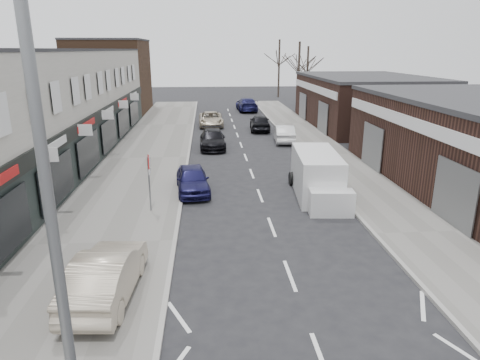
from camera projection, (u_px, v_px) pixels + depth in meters
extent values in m
cube|color=slate|center=(146.00, 158.00, 28.71)|extent=(5.50, 64.00, 0.12)
cube|color=slate|center=(328.00, 155.00, 29.63)|extent=(3.50, 64.00, 0.12)
cube|color=beige|center=(18.00, 113.00, 24.80)|extent=(8.00, 41.00, 7.10)
cube|color=#442C1D|center=(111.00, 77.00, 48.97)|extent=(8.00, 10.00, 8.00)
cube|color=#361E18|center=(364.00, 102.00, 40.93)|extent=(10.00, 16.00, 4.50)
cylinder|color=slate|center=(58.00, 272.00, 5.93)|extent=(0.16, 0.16, 8.00)
cylinder|color=slate|center=(149.00, 184.00, 18.90)|extent=(0.07, 0.07, 2.50)
cube|color=white|center=(150.00, 171.00, 18.73)|extent=(0.04, 0.45, 0.25)
cube|color=silver|center=(316.00, 174.00, 21.43)|extent=(2.39, 4.95, 2.19)
cube|color=silver|center=(331.00, 203.00, 18.90)|extent=(2.00, 1.00, 1.15)
cylinder|color=black|center=(305.00, 199.00, 19.97)|extent=(0.23, 0.73, 0.73)
cylinder|color=black|center=(343.00, 198.00, 20.11)|extent=(0.23, 0.73, 0.73)
cylinder|color=black|center=(292.00, 179.00, 23.18)|extent=(0.23, 0.73, 0.73)
cylinder|color=black|center=(324.00, 178.00, 23.31)|extent=(0.23, 0.73, 0.73)
imported|color=#B8AA93|center=(106.00, 274.00, 12.38)|extent=(1.83, 4.48, 1.44)
imported|color=#171644|center=(192.00, 179.00, 21.93)|extent=(1.99, 4.13, 1.36)
imported|color=black|center=(213.00, 139.00, 31.80)|extent=(1.90, 4.61, 1.33)
imported|color=#B3A68F|center=(211.00, 119.00, 40.91)|extent=(2.33, 4.90, 1.35)
imported|color=silver|center=(284.00, 133.00, 33.94)|extent=(1.77, 4.21, 1.35)
imported|color=black|center=(260.00, 122.00, 38.68)|extent=(2.04, 4.44, 1.48)
imported|color=#141540|center=(247.00, 104.00, 50.97)|extent=(2.40, 5.50, 1.57)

